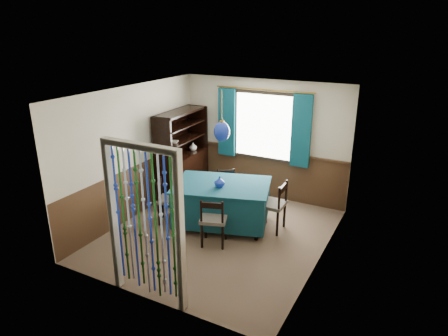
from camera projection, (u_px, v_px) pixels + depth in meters
The scene contains 22 objects.
floor at pixel (218, 234), 7.09m from camera, with size 4.00×4.00×0.00m, color brown.
ceiling at pixel (217, 93), 6.24m from camera, with size 4.00×4.00×0.00m, color silver.
wall_back at pixel (264, 140), 8.33m from camera, with size 3.60×3.60×0.00m, color beige.
wall_front at pixel (141, 215), 5.00m from camera, with size 3.60×3.60×0.00m, color beige.
wall_left at pixel (134, 153), 7.46m from camera, with size 4.00×4.00×0.00m, color beige.
wall_right at pixel (325, 187), 5.87m from camera, with size 4.00×4.00×0.00m, color beige.
wainscot_back at pixel (262, 173), 8.57m from camera, with size 3.60×3.60×0.00m, color #432B19.
wainscot_front at pixel (146, 266), 5.27m from camera, with size 3.60×3.60×0.00m, color #432B19.
wainscot_left at pixel (137, 190), 7.71m from camera, with size 4.00×4.00×0.00m, color #432B19.
wainscot_right at pixel (320, 232), 6.13m from camera, with size 4.00×4.00×0.00m, color #432B19.
window at pixel (263, 126), 8.19m from camera, with size 1.32×0.12×1.42m, color black.
doorway at pixel (145, 228), 5.12m from camera, with size 1.16×0.12×2.18m, color silver, non-canonical shape.
dining_table at pixel (222, 202), 7.26m from camera, with size 1.96×1.61×0.82m.
chair_near at pixel (213, 220), 6.61m from camera, with size 0.54×0.53×0.87m.
chair_far at pixel (226, 189), 7.92m from camera, with size 0.54×0.54×0.81m.
chair_left at pixel (167, 200), 7.41m from camera, with size 0.53×0.54×0.84m.
chair_right at pixel (274, 205), 7.09m from camera, with size 0.44×0.46×0.92m.
sideboard at pixel (182, 167), 8.55m from camera, with size 0.55×1.44×1.85m.
pendant_lamp at pixel (222, 131), 6.82m from camera, with size 0.28×0.28×0.88m.
vase_table at pixel (220, 182), 6.99m from camera, with size 0.17×0.17×0.18m, color navy.
bowl_shelf at pixel (174, 142), 8.00m from camera, with size 0.21×0.21×0.05m, color beige.
vase_sideboard at pixel (193, 146), 8.69m from camera, with size 0.18×0.18×0.19m, color beige.
Camera 1 is at (3.03, -5.49, 3.49)m, focal length 32.00 mm.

